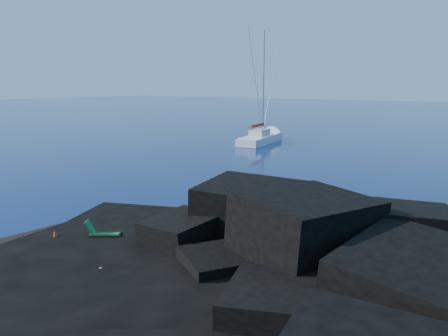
# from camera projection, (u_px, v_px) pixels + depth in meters

# --- Properties ---
(ground) EXTENTS (400.00, 400.00, 0.00)m
(ground) POSITION_uv_depth(u_px,v_px,m) (26.00, 238.00, 22.17)
(ground) COLOR #030C38
(ground) RESTS_ON ground
(headland) EXTENTS (24.00, 24.00, 3.60)m
(headland) POSITION_uv_depth(u_px,v_px,m) (281.00, 283.00, 17.14)
(headland) COLOR black
(headland) RESTS_ON ground
(beach) EXTENTS (9.08, 6.86, 0.70)m
(beach) POSITION_uv_depth(u_px,v_px,m) (90.00, 254.00, 20.00)
(beach) COLOR black
(beach) RESTS_ON ground
(surf_foam) EXTENTS (10.00, 8.00, 0.06)m
(surf_foam) POSITION_uv_depth(u_px,v_px,m) (166.00, 230.00, 23.31)
(surf_foam) COLOR white
(surf_foam) RESTS_ON ground
(sailboat) EXTENTS (5.41, 14.21, 14.58)m
(sailboat) POSITION_uv_depth(u_px,v_px,m) (261.00, 143.00, 58.04)
(sailboat) COLOR white
(sailboat) RESTS_ON ground
(deck_chair) EXTENTS (1.67, 1.48, 1.08)m
(deck_chair) POSITION_uv_depth(u_px,v_px,m) (105.00, 230.00, 20.64)
(deck_chair) COLOR #1B7B42
(deck_chair) RESTS_ON beach
(towel) EXTENTS (1.77, 0.94, 0.05)m
(towel) POSITION_uv_depth(u_px,v_px,m) (94.00, 271.00, 17.36)
(towel) COLOR silver
(towel) RESTS_ON beach
(sunbather) EXTENTS (1.66, 0.60, 0.26)m
(sunbather) POSITION_uv_depth(u_px,v_px,m) (93.00, 267.00, 17.33)
(sunbather) COLOR tan
(sunbather) RESTS_ON towel
(marker_cone) EXTENTS (0.48, 0.48, 0.57)m
(marker_cone) POSITION_uv_depth(u_px,v_px,m) (55.00, 236.00, 20.55)
(marker_cone) COLOR #E74D0C
(marker_cone) RESTS_ON beach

